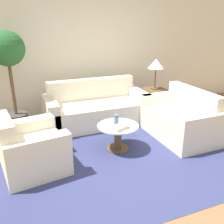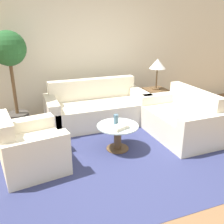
{
  "view_description": "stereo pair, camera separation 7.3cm",
  "coord_description": "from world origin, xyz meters",
  "px_view_note": "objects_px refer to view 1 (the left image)",
  "views": [
    {
      "loc": [
        -1.47,
        -2.56,
        1.95
      ],
      "look_at": [
        -0.05,
        0.97,
        0.55
      ],
      "focal_mm": 40.0,
      "sensor_mm": 36.0,
      "label": 1
    },
    {
      "loc": [
        -1.4,
        -2.59,
        1.95
      ],
      "look_at": [
        -0.05,
        0.97,
        0.55
      ],
      "focal_mm": 40.0,
      "sensor_mm": 36.0,
      "label": 2
    }
  ],
  "objects_px": {
    "sofa_main": "(96,109)",
    "potted_plant": "(9,65)",
    "coffee_table": "(118,134)",
    "bowl": "(125,126)",
    "table_lamp": "(156,65)",
    "loveseat": "(180,120)",
    "armchair": "(29,151)",
    "book_stack": "(119,127)",
    "vase": "(116,120)"
  },
  "relations": [
    {
      "from": "table_lamp",
      "to": "vase",
      "type": "distance_m",
      "value": 1.92
    },
    {
      "from": "loveseat",
      "to": "book_stack",
      "type": "distance_m",
      "value": 1.32
    },
    {
      "from": "coffee_table",
      "to": "potted_plant",
      "type": "relative_size",
      "value": 0.36
    },
    {
      "from": "coffee_table",
      "to": "book_stack",
      "type": "relative_size",
      "value": 2.53
    },
    {
      "from": "loveseat",
      "to": "potted_plant",
      "type": "relative_size",
      "value": 0.82
    },
    {
      "from": "loveseat",
      "to": "sofa_main",
      "type": "bearing_deg",
      "value": -133.16
    },
    {
      "from": "loveseat",
      "to": "table_lamp",
      "type": "distance_m",
      "value": 1.37
    },
    {
      "from": "loveseat",
      "to": "table_lamp",
      "type": "xyz_separation_m",
      "value": [
        0.12,
        1.11,
        0.81
      ]
    },
    {
      "from": "armchair",
      "to": "book_stack",
      "type": "xyz_separation_m",
      "value": [
        1.31,
        -0.07,
        0.16
      ]
    },
    {
      "from": "book_stack",
      "to": "armchair",
      "type": "bearing_deg",
      "value": 154.18
    },
    {
      "from": "sofa_main",
      "to": "table_lamp",
      "type": "bearing_deg",
      "value": 0.03
    },
    {
      "from": "vase",
      "to": "book_stack",
      "type": "xyz_separation_m",
      "value": [
        -0.01,
        -0.16,
        -0.06
      ]
    },
    {
      "from": "sofa_main",
      "to": "bowl",
      "type": "height_order",
      "value": "sofa_main"
    },
    {
      "from": "vase",
      "to": "sofa_main",
      "type": "bearing_deg",
      "value": 87.1
    },
    {
      "from": "table_lamp",
      "to": "vase",
      "type": "xyz_separation_m",
      "value": [
        -1.39,
        -1.19,
        -0.58
      ]
    },
    {
      "from": "vase",
      "to": "potted_plant",
      "type": "bearing_deg",
      "value": 136.16
    },
    {
      "from": "bowl",
      "to": "vase",
      "type": "bearing_deg",
      "value": 121.88
    },
    {
      "from": "potted_plant",
      "to": "book_stack",
      "type": "relative_size",
      "value": 6.99
    },
    {
      "from": "table_lamp",
      "to": "vase",
      "type": "height_order",
      "value": "table_lamp"
    },
    {
      "from": "potted_plant",
      "to": "loveseat",
      "type": "bearing_deg",
      "value": -25.6
    },
    {
      "from": "armchair",
      "to": "vase",
      "type": "relative_size",
      "value": 5.68
    },
    {
      "from": "table_lamp",
      "to": "coffee_table",
      "type": "bearing_deg",
      "value": -138.73
    },
    {
      "from": "loveseat",
      "to": "book_stack",
      "type": "bearing_deg",
      "value": -80.2
    },
    {
      "from": "coffee_table",
      "to": "table_lamp",
      "type": "height_order",
      "value": "table_lamp"
    },
    {
      "from": "potted_plant",
      "to": "coffee_table",
      "type": "bearing_deg",
      "value": -43.68
    },
    {
      "from": "sofa_main",
      "to": "book_stack",
      "type": "bearing_deg",
      "value": -93.19
    },
    {
      "from": "loveseat",
      "to": "vase",
      "type": "bearing_deg",
      "value": -87.04
    },
    {
      "from": "book_stack",
      "to": "table_lamp",
      "type": "bearing_deg",
      "value": 20.75
    },
    {
      "from": "potted_plant",
      "to": "book_stack",
      "type": "xyz_separation_m",
      "value": [
        1.42,
        -1.53,
        -0.79
      ]
    },
    {
      "from": "table_lamp",
      "to": "armchair",
      "type": "bearing_deg",
      "value": -154.84
    },
    {
      "from": "sofa_main",
      "to": "bowl",
      "type": "bearing_deg",
      "value": -89.03
    },
    {
      "from": "loveseat",
      "to": "table_lamp",
      "type": "bearing_deg",
      "value": 172.89
    },
    {
      "from": "loveseat",
      "to": "table_lamp",
      "type": "height_order",
      "value": "table_lamp"
    },
    {
      "from": "bowl",
      "to": "book_stack",
      "type": "relative_size",
      "value": 0.55
    },
    {
      "from": "potted_plant",
      "to": "vase",
      "type": "height_order",
      "value": "potted_plant"
    },
    {
      "from": "table_lamp",
      "to": "vase",
      "type": "relative_size",
      "value": 3.65
    },
    {
      "from": "potted_plant",
      "to": "vase",
      "type": "relative_size",
      "value": 10.25
    },
    {
      "from": "coffee_table",
      "to": "table_lamp",
      "type": "bearing_deg",
      "value": 41.27
    },
    {
      "from": "sofa_main",
      "to": "table_lamp",
      "type": "distance_m",
      "value": 1.56
    },
    {
      "from": "coffee_table",
      "to": "vase",
      "type": "distance_m",
      "value": 0.24
    },
    {
      "from": "armchair",
      "to": "loveseat",
      "type": "bearing_deg",
      "value": -94.5
    },
    {
      "from": "loveseat",
      "to": "vase",
      "type": "height_order",
      "value": "loveseat"
    },
    {
      "from": "armchair",
      "to": "bowl",
      "type": "relative_size",
      "value": 7.1
    },
    {
      "from": "table_lamp",
      "to": "book_stack",
      "type": "distance_m",
      "value": 2.05
    },
    {
      "from": "sofa_main",
      "to": "potted_plant",
      "type": "relative_size",
      "value": 1.1
    },
    {
      "from": "sofa_main",
      "to": "coffee_table",
      "type": "bearing_deg",
      "value": -91.77
    },
    {
      "from": "coffee_table",
      "to": "bowl",
      "type": "bearing_deg",
      "value": -63.33
    },
    {
      "from": "sofa_main",
      "to": "vase",
      "type": "relative_size",
      "value": 11.3
    },
    {
      "from": "table_lamp",
      "to": "book_stack",
      "type": "height_order",
      "value": "table_lamp"
    },
    {
      "from": "loveseat",
      "to": "coffee_table",
      "type": "distance_m",
      "value": 1.25
    }
  ]
}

